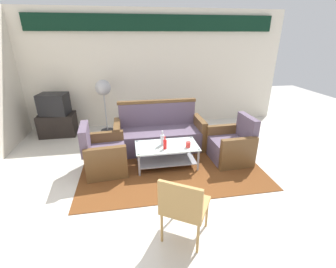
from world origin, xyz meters
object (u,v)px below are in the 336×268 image
object	(u,v)px
coffee_table	(167,152)
armchair_right	(231,146)
armchair_left	(104,156)
cup	(188,145)
couch	(159,134)
bottle_red	(165,144)
television	(54,104)
tv_stand	(58,125)
pedestal_fan	(103,91)
wicker_chair	(183,205)
bottle_clear	(162,140)

from	to	relation	value
coffee_table	armchair_right	bearing A→B (deg)	0.70
armchair_left	cup	world-z (taller)	armchair_left
couch	bottle_red	size ratio (longest dim) A/B	7.96
couch	bottle_red	distance (m)	0.90
cup	television	bearing A→B (deg)	142.99
tv_stand	armchair_right	bearing A→B (deg)	-27.61
tv_stand	television	size ratio (longest dim) A/B	1.21
coffee_table	cup	bearing A→B (deg)	-20.54
couch	cup	distance (m)	0.98
cup	pedestal_fan	world-z (taller)	pedestal_fan
coffee_table	bottle_red	size ratio (longest dim) A/B	4.86
bottle_red	television	world-z (taller)	television
couch	pedestal_fan	distance (m)	1.77
bottle_red	couch	bearing A→B (deg)	88.56
cup	armchair_left	bearing A→B (deg)	173.31
wicker_chair	pedestal_fan	bearing A→B (deg)	138.25
tv_stand	television	world-z (taller)	television
coffee_table	tv_stand	distance (m)	2.96
armchair_right	couch	bearing A→B (deg)	57.23
television	bottle_clear	bearing A→B (deg)	149.11
wicker_chair	tv_stand	bearing A→B (deg)	153.33
armchair_left	pedestal_fan	distance (m)	2.01
bottle_red	bottle_clear	distance (m)	0.15
armchair_right	cup	distance (m)	0.91
coffee_table	television	size ratio (longest dim) A/B	1.67
bottle_red	armchair_right	bearing A→B (deg)	6.07
bottle_red	tv_stand	size ratio (longest dim) A/B	0.28
pedestal_fan	tv_stand	bearing A→B (deg)	-177.44
coffee_table	bottle_clear	distance (m)	0.25
armchair_right	tv_stand	bearing A→B (deg)	59.98
wicker_chair	couch	bearing A→B (deg)	119.94
armchair_right	wicker_chair	xyz separation A→B (m)	(-1.33, -1.70, 0.21)
couch	cup	bearing A→B (deg)	112.97
television	cup	bearing A→B (deg)	151.62
tv_stand	television	bearing A→B (deg)	81.37
cup	tv_stand	world-z (taller)	tv_stand
armchair_right	television	bearing A→B (deg)	59.95
bottle_red	cup	xyz separation A→B (m)	(0.41, -0.01, -0.04)
pedestal_fan	couch	bearing A→B (deg)	-45.20
armchair_left	armchair_right	distance (m)	2.33
bottle_clear	cup	size ratio (longest dim) A/B	2.72
bottle_clear	tv_stand	world-z (taller)	bottle_clear
tv_stand	pedestal_fan	xyz separation A→B (m)	(1.12, 0.05, 0.75)
tv_stand	cup	bearing A→B (deg)	-36.97
bottle_red	bottle_clear	world-z (taller)	bottle_clear
coffee_table	wicker_chair	size ratio (longest dim) A/B	1.31
couch	armchair_right	distance (m)	1.47
armchair_right	coffee_table	distance (m)	1.24
pedestal_fan	wicker_chair	size ratio (longest dim) A/B	1.51
couch	tv_stand	distance (m)	2.52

